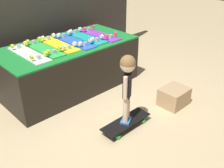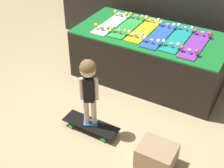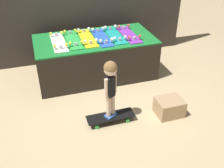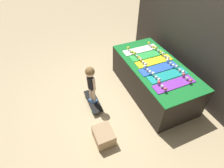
% 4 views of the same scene
% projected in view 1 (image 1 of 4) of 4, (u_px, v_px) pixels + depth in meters
% --- Properties ---
extents(ground_plane, '(16.00, 16.00, 0.00)m').
position_uv_depth(ground_plane, '(99.00, 103.00, 3.49)').
color(ground_plane, tan).
extents(back_wall, '(3.81, 0.10, 2.25)m').
position_uv_depth(back_wall, '(35.00, 2.00, 3.83)').
color(back_wall, '#332D28').
rests_on(back_wall, ground_plane).
extents(display_rack, '(1.91, 0.95, 0.67)m').
position_uv_depth(display_rack, '(69.00, 66.00, 3.74)').
color(display_rack, black).
rests_on(display_rack, ground_plane).
extents(skateboard_white_on_rack, '(0.20, 0.75, 0.09)m').
position_uv_depth(skateboard_white_on_rack, '(29.00, 53.00, 3.22)').
color(skateboard_white_on_rack, white).
rests_on(skateboard_white_on_rack, display_rack).
extents(skateboard_green_on_rack, '(0.20, 0.75, 0.09)m').
position_uv_depth(skateboard_green_on_rack, '(44.00, 48.00, 3.38)').
color(skateboard_green_on_rack, green).
rests_on(skateboard_green_on_rack, display_rack).
extents(skateboard_yellow_on_rack, '(0.20, 0.75, 0.09)m').
position_uv_depth(skateboard_yellow_on_rack, '(58.00, 44.00, 3.52)').
color(skateboard_yellow_on_rack, yellow).
rests_on(skateboard_yellow_on_rack, display_rack).
extents(skateboard_blue_on_rack, '(0.20, 0.75, 0.09)m').
position_uv_depth(skateboard_blue_on_rack, '(74.00, 41.00, 3.63)').
color(skateboard_blue_on_rack, blue).
rests_on(skateboard_blue_on_rack, display_rack).
extents(skateboard_teal_on_rack, '(0.20, 0.75, 0.09)m').
position_uv_depth(skateboard_teal_on_rack, '(86.00, 37.00, 3.79)').
color(skateboard_teal_on_rack, teal).
rests_on(skateboard_teal_on_rack, display_rack).
extents(skateboard_purple_on_rack, '(0.20, 0.75, 0.09)m').
position_uv_depth(skateboard_purple_on_rack, '(99.00, 34.00, 3.91)').
color(skateboard_purple_on_rack, purple).
rests_on(skateboard_purple_on_rack, display_rack).
extents(skateboard_on_floor, '(0.63, 0.20, 0.09)m').
position_uv_depth(skateboard_on_floor, '(126.00, 122.00, 2.99)').
color(skateboard_on_floor, black).
rests_on(skateboard_on_floor, ground_plane).
extents(child, '(0.18, 0.16, 0.81)m').
position_uv_depth(child, '(127.00, 77.00, 2.72)').
color(child, '#3870C6').
rests_on(child, skateboard_on_floor).
extents(storage_box, '(0.35, 0.30, 0.23)m').
position_uv_depth(storage_box, '(174.00, 97.00, 3.41)').
color(storage_box, tan).
rests_on(storage_box, ground_plane).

